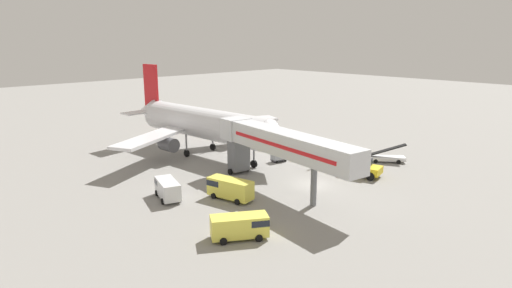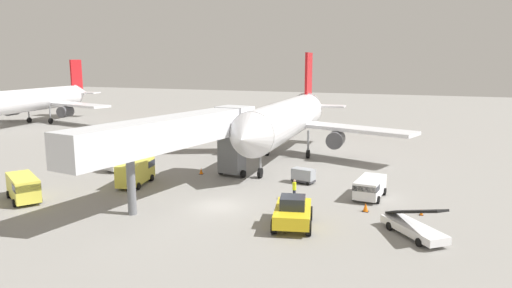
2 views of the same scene
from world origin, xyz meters
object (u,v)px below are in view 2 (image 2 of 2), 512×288
Objects in this scene: jet_bridge at (182,134)px; airplane_background at (37,100)px; belt_loader_truck at (414,227)px; airplane_at_gate at (287,119)px; service_van_rear_left at (23,187)px; safety_cone_bravo at (201,171)px; service_van_far_right at (370,187)px; safety_cone_alpha at (421,212)px; pushback_tug at (293,212)px; service_van_mid_center at (136,171)px; service_van_far_center at (127,159)px; ground_crew_worker_foreground at (294,189)px; baggage_cart_mid_right at (303,175)px; safety_cone_charlie at (366,207)px.

airplane_background is (-53.65, 32.76, -0.93)m from jet_bridge.
jet_bridge reaches higher than belt_loader_truck.
jet_bridge is (-3.45, -19.70, 0.72)m from airplane_at_gate.
service_van_rear_left is 0.16× the size of airplane_background.
belt_loader_truck is at bearing -24.75° from safety_cone_bravo.
belt_loader_truck reaches higher than service_van_far_right.
belt_loader_truck reaches higher than safety_cone_alpha.
service_van_rear_left is 34.29m from safety_cone_alpha.
safety_cone_alpha is at bearing 15.76° from service_van_rear_left.
airplane_at_gate is 6.12× the size of pushback_tug.
airplane_at_gate is 25.81m from pushback_tug.
jet_bridge is 14.76m from service_van_rear_left.
airplane_at_gate is 0.97× the size of airplane_background.
airplane_at_gate is 14.20m from safety_cone_bravo.
service_van_mid_center reaches higher than service_van_far_right.
service_van_rear_left reaches higher than service_van_far_center.
service_van_mid_center is 10.31m from service_van_rear_left.
service_van_mid_center reaches higher than service_van_far_center.
belt_loader_truck is at bearing -8.18° from jet_bridge.
service_van_far_center is at bearing 172.41° from safety_cone_alpha.
service_van_rear_left is at bearing -156.58° from ground_crew_worker_foreground.
airplane_at_gate is 13.48m from baggage_cart_mid_right.
service_van_mid_center is (-6.34, 1.39, -4.39)m from jet_bridge.
airplane_background is (-69.88, 27.35, 3.77)m from service_van_far_right.
airplane_background is at bearing 155.93° from safety_cone_charlie.
jet_bridge is 13.24m from baggage_cart_mid_right.
service_van_far_center is 21.77m from ground_crew_worker_foreground.
belt_loader_truck is 9.44m from service_van_far_right.
airplane_background is at bearing 158.62° from service_van_far_right.
airplane_at_gate is 20.23m from service_van_far_center.
airplane_at_gate is 13.86× the size of baggage_cart_mid_right.
service_van_mid_center is 2.33× the size of baggage_cart_mid_right.
jet_bridge is 21.40m from belt_loader_truck.
safety_cone_charlie is (13.09, -18.30, -4.65)m from airplane_at_gate.
service_van_mid_center is at bearing -156.19° from baggage_cart_mid_right.
ground_crew_worker_foreground is at bearing 170.95° from safety_cone_charlie.
airplane_at_gate is at bearing 109.70° from pushback_tug.
airplane_background is (-62.79, 24.53, 3.99)m from baggage_cart_mid_right.
airplane_background reaches higher than baggage_cart_mid_right.
service_van_far_right reaches higher than safety_cone_bravo.
airplane_at_gate is 31.26m from service_van_rear_left.
service_van_far_center is at bearing -175.08° from baggage_cart_mid_right.
airplane_background is at bearing 148.59° from jet_bridge.
jet_bridge is 4.21× the size of pushback_tug.
service_van_far_right is (4.18, 9.72, -0.08)m from pushback_tug.
pushback_tug is 7.72× the size of safety_cone_bravo.
airplane_background reaches higher than safety_cone_bravo.
baggage_cart_mid_right is 10.08m from safety_cone_charlie.
baggage_cart_mid_right is (9.14, 8.23, -4.91)m from jet_bridge.
safety_cone_alpha is at bearing 1.62° from service_van_mid_center.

